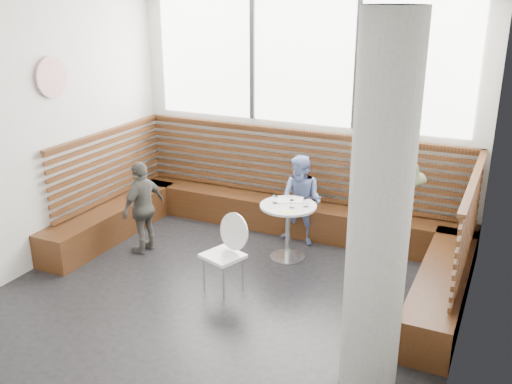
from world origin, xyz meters
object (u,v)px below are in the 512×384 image
at_px(child_back, 302,200).
at_px(child_left, 143,207).
at_px(adult_man, 393,230).
at_px(concrete_column, 379,215).
at_px(cafe_table, 288,220).
at_px(cafe_chair, 226,247).

distance_m(child_back, child_left, 2.11).
distance_m(adult_man, child_back, 1.73).
relative_size(child_back, child_left, 1.00).
xyz_separation_m(concrete_column, child_left, (-3.39, 1.41, -0.98)).
distance_m(cafe_table, child_left, 1.90).
height_order(cafe_chair, child_back, child_back).
bearing_deg(concrete_column, child_back, 122.44).
relative_size(concrete_column, child_left, 2.58).
height_order(cafe_chair, child_left, child_left).
bearing_deg(child_left, child_back, 129.12).
distance_m(concrete_column, cafe_chair, 2.40).
bearing_deg(child_back, adult_man, -24.57).
relative_size(cafe_chair, adult_man, 0.56).
xyz_separation_m(concrete_column, child_back, (-1.61, 2.53, -0.98)).
relative_size(concrete_column, child_back, 2.59).
height_order(adult_man, child_left, adult_man).
xyz_separation_m(child_back, child_left, (-1.78, -1.13, 0.00)).
bearing_deg(concrete_column, child_left, 157.48).
distance_m(adult_man, child_left, 3.23).
bearing_deg(cafe_chair, concrete_column, -7.04).
height_order(concrete_column, child_left, concrete_column).
bearing_deg(child_back, concrete_column, -48.71).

